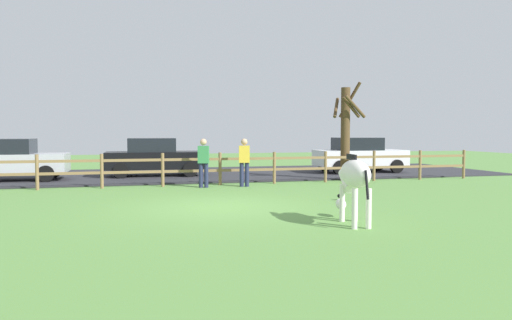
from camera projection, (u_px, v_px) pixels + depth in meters
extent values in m
plane|color=#5B8C42|center=(220.00, 207.00, 12.14)|extent=(60.00, 60.00, 0.00)
cube|color=#2D2D33|center=(182.00, 175.00, 21.13)|extent=(28.00, 7.40, 0.05)
cylinder|color=olive|center=(37.00, 172.00, 15.68)|extent=(0.11, 0.11, 1.15)
cylinder|color=olive|center=(102.00, 171.00, 16.18)|extent=(0.11, 0.11, 1.15)
cylinder|color=olive|center=(163.00, 170.00, 16.67)|extent=(0.11, 0.11, 1.15)
cylinder|color=olive|center=(220.00, 169.00, 17.16)|extent=(0.11, 0.11, 1.15)
cylinder|color=olive|center=(274.00, 168.00, 17.66)|extent=(0.11, 0.11, 1.15)
cylinder|color=olive|center=(326.00, 167.00, 18.15)|extent=(0.11, 0.11, 1.15)
cylinder|color=olive|center=(374.00, 166.00, 18.65)|extent=(0.11, 0.11, 1.15)
cylinder|color=olive|center=(420.00, 165.00, 19.14)|extent=(0.11, 0.11, 1.15)
cylinder|color=olive|center=(464.00, 164.00, 19.64)|extent=(0.11, 0.11, 1.15)
cube|color=olive|center=(192.00, 171.00, 16.92)|extent=(21.81, 0.06, 0.09)
cube|color=olive|center=(192.00, 159.00, 16.90)|extent=(21.81, 0.06, 0.09)
cylinder|color=#513A23|center=(345.00, 134.00, 18.66)|extent=(0.35, 0.35, 3.55)
cylinder|color=#513A23|center=(350.00, 100.00, 18.92)|extent=(0.70, 0.77, 1.37)
cylinder|color=#513A23|center=(351.00, 107.00, 18.27)|extent=(0.82, 0.25, 0.81)
cylinder|color=#513A23|center=(336.00, 108.00, 18.71)|extent=(0.53, 0.74, 0.81)
cylinder|color=#513A23|center=(355.00, 106.00, 18.19)|extent=(1.04, 0.47, 0.86)
ellipsoid|color=white|center=(355.00, 174.00, 9.77)|extent=(0.63, 1.29, 0.56)
cylinder|color=white|center=(342.00, 203.00, 10.19)|extent=(0.11, 0.11, 0.78)
cylinder|color=white|center=(355.00, 203.00, 10.22)|extent=(0.11, 0.11, 0.78)
cylinder|color=white|center=(355.00, 209.00, 9.39)|extent=(0.11, 0.11, 0.78)
cylinder|color=white|center=(369.00, 209.00, 9.43)|extent=(0.11, 0.11, 0.78)
cylinder|color=white|center=(347.00, 180.00, 10.30)|extent=(0.31, 0.61, 0.51)
ellipsoid|color=white|center=(341.00, 204.00, 10.75)|extent=(0.25, 0.46, 0.24)
cube|color=black|center=(351.00, 157.00, 10.00)|extent=(0.11, 0.56, 0.12)
cylinder|color=black|center=(367.00, 185.00, 9.11)|extent=(0.07, 0.20, 0.54)
cylinder|color=black|center=(340.00, 199.00, 13.40)|extent=(0.01, 0.01, 0.06)
cylinder|color=black|center=(341.00, 199.00, 13.36)|extent=(0.01, 0.01, 0.06)
ellipsoid|color=black|center=(340.00, 196.00, 13.37)|extent=(0.18, 0.10, 0.12)
sphere|color=black|center=(343.00, 194.00, 13.39)|extent=(0.07, 0.07, 0.07)
cube|color=white|center=(360.00, 158.00, 22.06)|extent=(4.03, 1.76, 0.70)
cube|color=black|center=(357.00, 144.00, 21.99)|extent=(1.92, 1.59, 0.56)
cylinder|color=black|center=(378.00, 164.00, 23.22)|extent=(0.60, 0.19, 0.60)
cylinder|color=black|center=(397.00, 166.00, 21.57)|extent=(0.60, 0.19, 0.60)
cylinder|color=black|center=(325.00, 165.00, 22.59)|extent=(0.60, 0.19, 0.60)
cylinder|color=black|center=(340.00, 167.00, 20.94)|extent=(0.60, 0.19, 0.60)
cube|color=#B7BABF|center=(11.00, 163.00, 18.25)|extent=(4.03, 1.77, 0.70)
cube|color=black|center=(6.00, 146.00, 18.18)|extent=(1.93, 1.59, 0.56)
cylinder|color=black|center=(54.00, 170.00, 19.41)|extent=(0.60, 0.19, 0.60)
cylinder|color=black|center=(46.00, 174.00, 17.76)|extent=(0.60, 0.19, 0.60)
cube|color=black|center=(156.00, 160.00, 20.26)|extent=(4.05, 1.81, 0.70)
cube|color=black|center=(152.00, 145.00, 20.19)|extent=(1.94, 1.62, 0.56)
cylinder|color=black|center=(187.00, 167.00, 21.41)|extent=(0.60, 0.20, 0.60)
cylinder|color=black|center=(190.00, 169.00, 19.75)|extent=(0.60, 0.20, 0.60)
cylinder|color=black|center=(123.00, 168.00, 20.81)|extent=(0.60, 0.20, 0.60)
cylinder|color=black|center=(121.00, 171.00, 19.15)|extent=(0.60, 0.20, 0.60)
cylinder|color=#232847|center=(242.00, 175.00, 16.69)|extent=(0.14, 0.14, 0.82)
cylinder|color=#232847|center=(247.00, 175.00, 16.70)|extent=(0.14, 0.14, 0.82)
cube|color=gold|center=(244.00, 154.00, 16.66)|extent=(0.40, 0.29, 0.58)
sphere|color=tan|center=(244.00, 142.00, 16.63)|extent=(0.22, 0.22, 0.22)
cylinder|color=#232847|center=(201.00, 175.00, 16.41)|extent=(0.14, 0.14, 0.82)
cylinder|color=#232847|center=(206.00, 175.00, 16.40)|extent=(0.14, 0.14, 0.82)
cube|color=#38844C|center=(203.00, 155.00, 16.37)|extent=(0.41, 0.31, 0.58)
sphere|color=tan|center=(203.00, 142.00, 16.34)|extent=(0.22, 0.22, 0.22)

